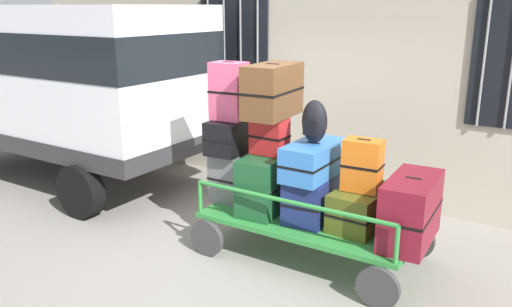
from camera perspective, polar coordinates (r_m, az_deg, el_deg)
name	(u,v)px	position (r m, az deg, el deg)	size (l,w,h in m)	color
ground_plane	(255,255)	(5.81, -0.08, -11.01)	(40.00, 40.00, 0.00)	gray
building_wall	(351,16)	(7.30, 10.38, 14.58)	(12.00, 0.38, 5.00)	#BCB29E
van	(61,74)	(8.47, -20.52, 8.12)	(4.62, 2.13, 2.64)	silver
luggage_cart	(311,224)	(5.66, 6.09, -7.68)	(2.33, 1.24, 0.45)	#2D8438
cart_railing	(313,190)	(5.52, 6.20, -3.99)	(2.21, 1.10, 0.37)	#2D8438
suitcase_left_bottom	(232,175)	(6.04, -2.62, -2.39)	(0.37, 0.48, 0.57)	slate
suitcase_left_middle	(230,136)	(5.89, -2.81, 1.94)	(0.42, 0.63, 0.38)	black
suitcase_left_top	(229,91)	(5.78, -2.97, 6.83)	(0.41, 0.32, 0.64)	#CC4C72
suitcase_midleft_bottom	(270,181)	(5.75, 1.55, -3.03)	(0.47, 0.95, 0.63)	#194C28
suitcase_midleft_middle	(270,136)	(5.59, 1.49, 1.94)	(0.39, 0.26, 0.40)	#B21E1E
suitcase_midleft_top	(273,91)	(5.54, 1.84, 6.90)	(0.46, 0.79, 0.56)	brown
suitcase_center_bottom	(312,198)	(5.54, 6.14, -4.82)	(0.48, 0.74, 0.46)	navy
suitcase_center_middle	(313,160)	(5.40, 6.26, -0.70)	(0.41, 0.80, 0.37)	#3372C6
suitcase_midright_bottom	(360,209)	(5.38, 11.29, -5.99)	(0.49, 0.71, 0.40)	#4C5119
suitcase_midright_middle	(362,165)	(5.23, 11.58, -1.25)	(0.39, 0.28, 0.52)	orange
suitcase_right_bottom	(411,210)	(5.15, 16.59, -5.96)	(0.47, 0.91, 0.64)	maroon
backpack	(314,122)	(5.28, 6.40, 3.46)	(0.27, 0.22, 0.44)	black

